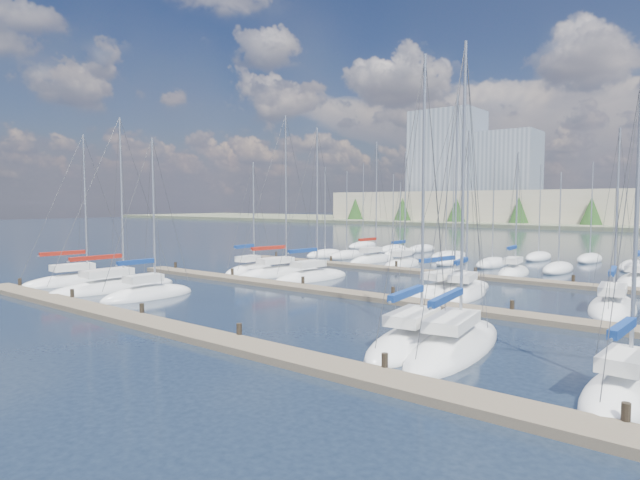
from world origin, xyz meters
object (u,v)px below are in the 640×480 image
Objects in this scene: sailboat_e at (415,340)px; sailboat_a at (78,281)px; sailboat_j at (312,277)px; sailboat_n at (373,260)px; sailboat_g at (626,392)px; sailboat_q at (638,282)px; sailboat_i at (279,273)px; sailboat_l at (464,293)px; sailboat_b at (113,287)px; sailboat_o at (402,264)px; sailboat_c at (148,295)px; sailboat_h at (250,271)px; sailboat_k at (448,290)px; sailboat_f at (455,345)px; sailboat_m at (612,307)px; sailboat_p at (513,273)px.

sailboat_e reaches higher than sailboat_a.
sailboat_n is (-3.39, 14.72, 0.02)m from sailboat_j.
sailboat_g is (39.23, -1.29, 0.01)m from sailboat_a.
sailboat_q is 0.86× the size of sailboat_e.
sailboat_i is 17.40m from sailboat_l.
sailboat_e is 1.21× the size of sailboat_g.
sailboat_b is 5.26m from sailboat_a.
sailboat_b is (-9.36, -26.66, -0.02)m from sailboat_o.
sailboat_o is at bearing 83.10° from sailboat_c.
sailboat_h is at bearing 108.86° from sailboat_c.
sailboat_b is at bearing -134.37° from sailboat_k.
sailboat_c is 14.05m from sailboat_i.
sailboat_l is (-5.41, 13.37, 0.00)m from sailboat_f.
sailboat_k is (19.23, 1.19, 0.00)m from sailboat_h.
sailboat_b reaches higher than sailboat_m.
sailboat_k reaches higher than sailboat_q.
sailboat_a reaches higher than sailboat_q.
sailboat_e reaches higher than sailboat_q.
sailboat_p is (11.21, 0.55, -0.00)m from sailboat_o.
sailboat_c is (-4.52, -26.91, -0.01)m from sailboat_o.
sailboat_e is (24.22, -12.80, -0.00)m from sailboat_h.
sailboat_o is 13.90m from sailboat_i.
sailboat_b is 1.00× the size of sailboat_j.
sailboat_g is (7.03, -2.07, 0.01)m from sailboat_f.
sailboat_a is 0.88× the size of sailboat_f.
sailboat_e is at bearing 3.22° from sailboat_b.
sailboat_i is 1.27× the size of sailboat_p.
sailboat_c is (4.84, -0.25, 0.01)m from sailboat_b.
sailboat_n is (3.80, 14.98, 0.02)m from sailboat_h.
sailboat_k is at bearing 156.76° from sailboat_l.
sailboat_q is 1.10× the size of sailboat_h.
sailboat_g is (24.60, -27.97, -0.01)m from sailboat_o.
sailboat_c is at bearing -78.34° from sailboat_h.
sailboat_f is 0.96× the size of sailboat_k.
sailboat_i is at bearing -177.54° from sailboat_j.
sailboat_b is at bearing 179.68° from sailboat_c.
sailboat_e is at bearing 171.79° from sailboat_g.
sailboat_m is (0.46, -13.12, 0.00)m from sailboat_q.
sailboat_c is at bearing -77.27° from sailboat_i.
sailboat_n is (-0.13, 28.48, 0.02)m from sailboat_c.
sailboat_l is (-8.77, -13.73, 0.01)m from sailboat_q.
sailboat_b is at bearing -114.61° from sailboat_j.
sailboat_l is (-3.61, 13.68, -0.00)m from sailboat_e.
sailboat_j is 22.73m from sailboat_f.
sailboat_j is 18.51m from sailboat_p.
sailboat_k is (-0.43, -12.76, -0.00)m from sailboat_p.
sailboat_e is at bearing 7.09° from sailboat_a.
sailboat_e is at bearing -22.58° from sailboat_i.
sailboat_f is at bearing 7.59° from sailboat_a.
sailboat_c is at bearing -149.70° from sailboat_l.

